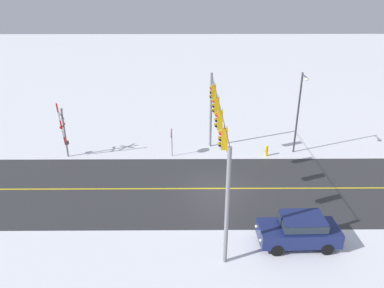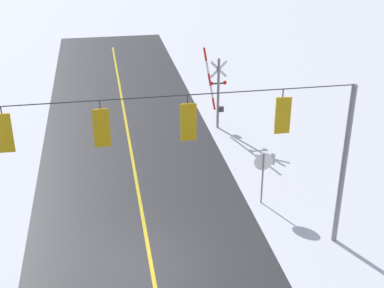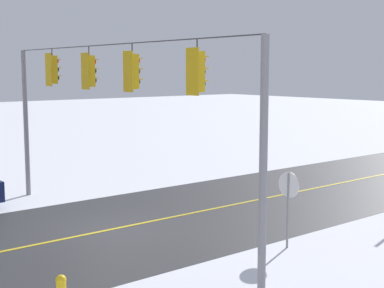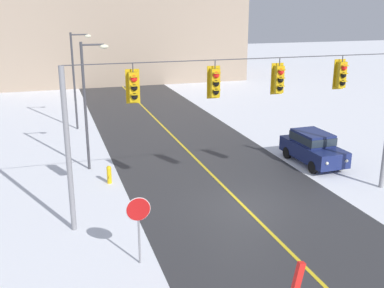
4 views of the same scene
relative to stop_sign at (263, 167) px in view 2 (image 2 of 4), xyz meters
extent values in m
plane|color=white|center=(5.08, 3.13, -1.71)|extent=(160.00, 160.00, 0.00)
cylinder|color=gray|center=(-1.92, 3.13, 1.39)|extent=(0.20, 0.20, 6.20)
cylinder|color=#38383D|center=(5.08, 3.13, 4.49)|extent=(14.00, 0.04, 0.04)
cylinder|color=#38383D|center=(0.56, 3.13, 4.32)|extent=(0.04, 0.04, 0.33)
cube|color=#C6990F|center=(0.56, 3.13, 3.62)|extent=(0.34, 0.28, 1.08)
cube|color=#C6990F|center=(0.56, 3.29, 3.62)|extent=(0.52, 0.03, 1.26)
sphere|color=red|center=(0.56, 2.98, 3.94)|extent=(0.24, 0.24, 0.24)
cube|color=#C6990F|center=(0.56, 2.91, 4.02)|extent=(0.26, 0.16, 0.03)
sphere|color=black|center=(0.56, 2.98, 3.62)|extent=(0.24, 0.24, 0.24)
cube|color=#C6990F|center=(0.56, 2.91, 3.70)|extent=(0.26, 0.16, 0.03)
sphere|color=black|center=(0.56, 2.98, 3.30)|extent=(0.24, 0.24, 0.24)
cube|color=#C6990F|center=(0.56, 2.91, 3.38)|extent=(0.26, 0.16, 0.03)
cylinder|color=#38383D|center=(3.70, 3.13, 4.32)|extent=(0.04, 0.04, 0.33)
cube|color=#C6990F|center=(3.70, 3.13, 3.62)|extent=(0.34, 0.28, 1.08)
cube|color=#C6990F|center=(3.70, 3.29, 3.62)|extent=(0.52, 0.03, 1.26)
sphere|color=red|center=(3.70, 2.98, 3.94)|extent=(0.24, 0.24, 0.24)
cube|color=#C6990F|center=(3.70, 2.91, 4.02)|extent=(0.26, 0.16, 0.03)
sphere|color=black|center=(3.70, 2.98, 3.62)|extent=(0.24, 0.24, 0.24)
cube|color=#C6990F|center=(3.70, 2.91, 3.70)|extent=(0.26, 0.16, 0.03)
sphere|color=black|center=(3.70, 2.98, 3.30)|extent=(0.24, 0.24, 0.24)
cube|color=#C6990F|center=(3.70, 2.91, 3.38)|extent=(0.26, 0.16, 0.03)
cylinder|color=#38383D|center=(6.43, 3.13, 4.33)|extent=(0.04, 0.04, 0.32)
cube|color=#C6990F|center=(6.43, 3.13, 3.63)|extent=(0.34, 0.28, 1.08)
cube|color=#C6990F|center=(6.43, 3.29, 3.63)|extent=(0.52, 0.03, 1.26)
sphere|color=red|center=(6.43, 2.98, 3.95)|extent=(0.24, 0.24, 0.24)
cube|color=#C6990F|center=(6.43, 2.91, 4.03)|extent=(0.26, 0.16, 0.03)
sphere|color=black|center=(6.43, 2.98, 3.63)|extent=(0.24, 0.24, 0.24)
cube|color=#C6990F|center=(6.43, 2.91, 3.71)|extent=(0.26, 0.16, 0.03)
sphere|color=black|center=(6.43, 2.98, 3.31)|extent=(0.24, 0.24, 0.24)
cube|color=#C6990F|center=(6.43, 2.91, 3.39)|extent=(0.26, 0.16, 0.03)
cylinder|color=#38383D|center=(9.33, 3.13, 4.35)|extent=(0.04, 0.04, 0.26)
cube|color=#C6990F|center=(9.33, 3.13, 3.68)|extent=(0.34, 0.28, 1.08)
cube|color=#C6990F|center=(9.33, 3.29, 3.68)|extent=(0.52, 0.03, 1.26)
sphere|color=red|center=(9.33, 2.98, 4.00)|extent=(0.24, 0.24, 0.24)
cube|color=#C6990F|center=(9.33, 2.91, 4.09)|extent=(0.26, 0.16, 0.03)
sphere|color=black|center=(9.33, 2.98, 3.68)|extent=(0.24, 0.24, 0.24)
cube|color=#C6990F|center=(9.33, 2.91, 3.77)|extent=(0.26, 0.16, 0.03)
sphere|color=black|center=(9.33, 2.98, 3.36)|extent=(0.24, 0.24, 0.24)
cube|color=#C6990F|center=(9.33, 2.91, 3.45)|extent=(0.26, 0.16, 0.03)
cylinder|color=gray|center=(0.00, 0.02, -0.56)|extent=(0.07, 0.07, 2.30)
cylinder|color=#B71414|center=(0.00, -0.02, 0.24)|extent=(0.76, 0.03, 0.76)
cylinder|color=white|center=(0.00, 0.00, 0.24)|extent=(0.80, 0.01, 0.80)
cylinder|color=gray|center=(0.03, -8.20, 0.29)|extent=(0.14, 0.14, 4.00)
cube|color=white|center=(0.03, -8.25, 1.69)|extent=(0.98, 0.04, 0.98)
cube|color=white|center=(0.03, -8.25, 1.69)|extent=(0.98, 0.04, 0.98)
cube|color=#38383D|center=(0.03, -8.24, 0.89)|extent=(0.80, 0.06, 0.08)
sphere|color=red|center=(-0.35, -8.30, 0.89)|extent=(0.22, 0.22, 0.22)
sphere|color=red|center=(0.41, -8.30, 0.89)|extent=(0.22, 0.22, 0.22)
cube|color=red|center=(0.28, -8.20, -0.26)|extent=(0.23, 0.08, 0.73)
cube|color=white|center=(0.41, -8.20, 0.45)|extent=(0.23, 0.08, 0.73)
cube|color=red|center=(0.54, -8.20, 1.15)|extent=(0.23, 0.08, 0.73)
cube|color=white|center=(0.66, -8.20, 1.86)|extent=(0.23, 0.08, 0.73)
cube|color=red|center=(0.79, -8.20, 2.57)|extent=(0.23, 0.08, 0.73)
cube|color=#38383D|center=(-0.15, -8.20, -0.61)|extent=(0.28, 0.20, 0.28)
camera|label=1|loc=(26.45, 1.41, 10.93)|focal=34.59mm
camera|label=2|loc=(6.36, 18.55, 10.13)|focal=49.50mm
camera|label=3|loc=(-11.18, 12.81, 3.65)|focal=53.06mm
camera|label=4|loc=(-2.38, -13.23, 6.44)|focal=42.82mm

